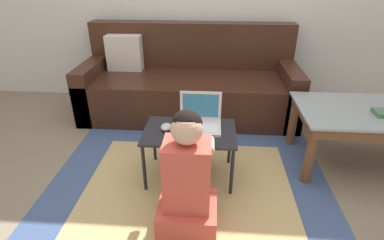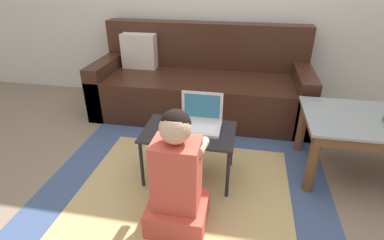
% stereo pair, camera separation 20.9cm
% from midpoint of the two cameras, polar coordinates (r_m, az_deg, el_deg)
% --- Properties ---
extents(ground_plane, '(16.00, 16.00, 0.00)m').
position_cam_midpoint_polar(ground_plane, '(2.19, -2.81, -12.71)').
color(ground_plane, '#7F705B').
extents(area_rug, '(2.01, 1.86, 0.01)m').
position_cam_midpoint_polar(area_rug, '(2.11, -3.88, -14.53)').
color(area_rug, '#3D517A').
rests_on(area_rug, ground_plane).
extents(couch, '(2.13, 0.82, 0.89)m').
position_cam_midpoint_polar(couch, '(3.12, -2.62, 6.60)').
color(couch, '#381E14').
rests_on(couch, ground_plane).
extents(coffee_table, '(1.19, 0.64, 0.47)m').
position_cam_midpoint_polar(coffee_table, '(2.55, 30.18, 0.19)').
color(coffee_table, gray).
rests_on(coffee_table, ground_plane).
extents(laptop_desk, '(0.64, 0.41, 0.39)m').
position_cam_midpoint_polar(laptop_desk, '(2.09, -3.30, -3.14)').
color(laptop_desk, black).
rests_on(laptop_desk, ground_plane).
extents(laptop, '(0.30, 0.23, 0.24)m').
position_cam_midpoint_polar(laptop, '(2.10, -1.32, -0.43)').
color(laptop, silver).
rests_on(laptop, laptop_desk).
extents(computer_mouse, '(0.07, 0.10, 0.04)m').
position_cam_midpoint_polar(computer_mouse, '(2.10, -7.82, -1.39)').
color(computer_mouse, '#B2B7C1').
rests_on(computer_mouse, laptop_desk).
extents(person_seated, '(0.34, 0.43, 0.77)m').
position_cam_midpoint_polar(person_seated, '(1.71, -4.52, -11.62)').
color(person_seated, '#CC4C3D').
rests_on(person_seated, ground_plane).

